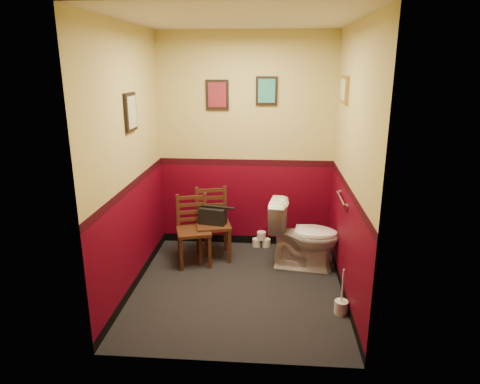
% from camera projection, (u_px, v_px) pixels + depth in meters
% --- Properties ---
extents(floor, '(2.20, 2.40, 0.00)m').
position_uv_depth(floor, '(238.00, 287.00, 4.60)').
color(floor, black).
rests_on(floor, ground).
extents(ceiling, '(2.20, 2.40, 0.00)m').
position_uv_depth(ceiling, '(238.00, 18.00, 3.83)').
color(ceiling, silver).
rests_on(ceiling, ground).
extents(wall_back, '(2.20, 0.00, 2.70)m').
position_uv_depth(wall_back, '(246.00, 144.00, 5.36)').
color(wall_back, '#530313').
rests_on(wall_back, ground).
extents(wall_front, '(2.20, 0.00, 2.70)m').
position_uv_depth(wall_front, '(224.00, 203.00, 3.07)').
color(wall_front, '#530313').
rests_on(wall_front, ground).
extents(wall_left, '(0.00, 2.40, 2.70)m').
position_uv_depth(wall_left, '(129.00, 163.00, 4.30)').
color(wall_left, '#530313').
rests_on(wall_left, ground).
extents(wall_right, '(0.00, 2.40, 2.70)m').
position_uv_depth(wall_right, '(351.00, 167.00, 4.13)').
color(wall_right, '#530313').
rests_on(wall_right, ground).
extents(grab_bar, '(0.05, 0.56, 0.06)m').
position_uv_depth(grab_bar, '(341.00, 199.00, 4.49)').
color(grab_bar, silver).
rests_on(grab_bar, wall_right).
extents(framed_print_back_a, '(0.28, 0.04, 0.36)m').
position_uv_depth(framed_print_back_a, '(217.00, 95.00, 5.19)').
color(framed_print_back_a, black).
rests_on(framed_print_back_a, wall_back).
extents(framed_print_back_b, '(0.26, 0.04, 0.34)m').
position_uv_depth(framed_print_back_b, '(267.00, 91.00, 5.14)').
color(framed_print_back_b, black).
rests_on(framed_print_back_b, wall_back).
extents(framed_print_left, '(0.04, 0.30, 0.38)m').
position_uv_depth(framed_print_left, '(131.00, 112.00, 4.25)').
color(framed_print_left, black).
rests_on(framed_print_left, wall_left).
extents(framed_print_right, '(0.04, 0.34, 0.28)m').
position_uv_depth(framed_print_right, '(344.00, 90.00, 4.51)').
color(framed_print_right, olive).
rests_on(framed_print_right, wall_right).
extents(toilet, '(0.87, 0.56, 0.79)m').
position_uv_depth(toilet, '(304.00, 236.00, 4.96)').
color(toilet, white).
rests_on(toilet, floor).
extents(toilet_brush, '(0.13, 0.13, 0.47)m').
position_uv_depth(toilet_brush, '(341.00, 306.00, 4.11)').
color(toilet_brush, silver).
rests_on(toilet_brush, floor).
extents(chair_left, '(0.48, 0.48, 0.83)m').
position_uv_depth(chair_left, '(193.00, 230.00, 5.08)').
color(chair_left, '#4A2716').
rests_on(chair_left, floor).
extents(chair_right, '(0.49, 0.49, 0.87)m').
position_uv_depth(chair_right, '(213.00, 224.00, 5.23)').
color(chair_right, '#4A2716').
rests_on(chair_right, floor).
extents(handbag, '(0.34, 0.22, 0.23)m').
position_uv_depth(handbag, '(213.00, 216.00, 5.15)').
color(handbag, black).
rests_on(handbag, chair_right).
extents(tp_stack, '(0.24, 0.12, 0.21)m').
position_uv_depth(tp_stack, '(261.00, 240.00, 5.62)').
color(tp_stack, silver).
rests_on(tp_stack, floor).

